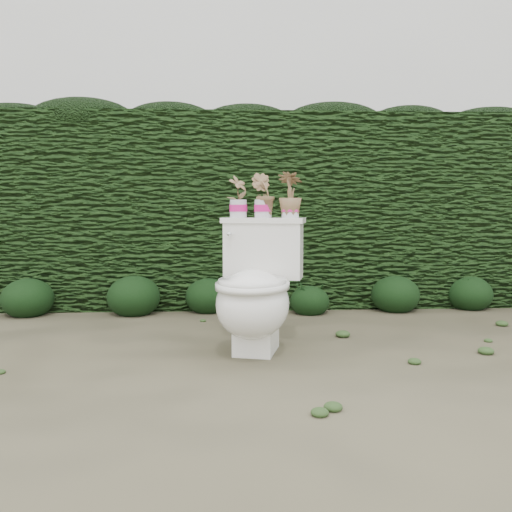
{
  "coord_description": "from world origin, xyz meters",
  "views": [
    {
      "loc": [
        -0.25,
        -3.22,
        0.85
      ],
      "look_at": [
        -0.07,
        -0.02,
        0.55
      ],
      "focal_mm": 38.0,
      "sensor_mm": 36.0,
      "label": 1
    }
  ],
  "objects": [
    {
      "name": "ground",
      "position": [
        0.0,
        0.0,
        0.0
      ],
      "size": [
        60.0,
        60.0,
        0.0
      ],
      "primitive_type": "plane",
      "color": "brown",
      "rests_on": "ground"
    },
    {
      "name": "potted_plant_left",
      "position": [
        -0.17,
        0.11,
        0.9
      ],
      "size": [
        0.15,
        0.15,
        0.24
      ],
      "primitive_type": "imported",
      "rotation": [
        0.0,
        0.0,
        0.73
      ],
      "color": "#3E7C26",
      "rests_on": "toilet"
    },
    {
      "name": "liriope_clump_6",
      "position": [
        1.77,
        1.11,
        0.15
      ],
      "size": [
        0.37,
        0.37,
        0.3
      ],
      "primitive_type": "ellipsoid",
      "color": "black",
      "rests_on": "ground"
    },
    {
      "name": "toilet",
      "position": [
        -0.08,
        -0.16,
        0.36
      ],
      "size": [
        0.61,
        0.77,
        0.78
      ],
      "rotation": [
        0.0,
        0.0,
        -0.26
      ],
      "color": "white",
      "rests_on": "ground"
    },
    {
      "name": "house_wall",
      "position": [
        0.6,
        6.0,
        2.0
      ],
      "size": [
        8.0,
        3.5,
        4.0
      ],
      "primitive_type": "cube",
      "color": "silver",
      "rests_on": "ground"
    },
    {
      "name": "liriope_clump_2",
      "position": [
        -0.98,
        1.02,
        0.17
      ],
      "size": [
        0.42,
        0.42,
        0.33
      ],
      "primitive_type": "ellipsoid",
      "color": "black",
      "rests_on": "ground"
    },
    {
      "name": "potted_plant_right",
      "position": [
        0.14,
        0.03,
        0.91
      ],
      "size": [
        0.19,
        0.19,
        0.26
      ],
      "primitive_type": "imported",
      "rotation": [
        0.0,
        0.0,
        2.71
      ],
      "color": "#3E7C26",
      "rests_on": "toilet"
    },
    {
      "name": "potted_plant_center",
      "position": [
        -0.02,
        0.07,
        0.91
      ],
      "size": [
        0.17,
        0.16,
        0.26
      ],
      "primitive_type": "imported",
      "rotation": [
        0.0,
        0.0,
        2.78
      ],
      "color": "#3E7C26",
      "rests_on": "toilet"
    },
    {
      "name": "liriope_clump_4",
      "position": [
        0.41,
        0.97,
        0.12
      ],
      "size": [
        0.31,
        0.31,
        0.25
      ],
      "primitive_type": "ellipsoid",
      "color": "black",
      "rests_on": "ground"
    },
    {
      "name": "liriope_clump_3",
      "position": [
        -0.39,
        1.1,
        0.15
      ],
      "size": [
        0.37,
        0.37,
        0.3
      ],
      "primitive_type": "ellipsoid",
      "color": "black",
      "rests_on": "ground"
    },
    {
      "name": "hedge",
      "position": [
        0.0,
        1.6,
        0.8
      ],
      "size": [
        8.0,
        1.0,
        1.6
      ],
      "primitive_type": "cube",
      "color": "#203F15",
      "rests_on": "ground"
    },
    {
      "name": "liriope_clump_1",
      "position": [
        -1.79,
        1.03,
        0.16
      ],
      "size": [
        0.4,
        0.4,
        0.32
      ],
      "primitive_type": "ellipsoid",
      "color": "black",
      "rests_on": "ground"
    },
    {
      "name": "liriope_clump_5",
      "position": [
        1.12,
        1.05,
        0.16
      ],
      "size": [
        0.39,
        0.39,
        0.31
      ],
      "primitive_type": "ellipsoid",
      "color": "black",
      "rests_on": "ground"
    }
  ]
}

